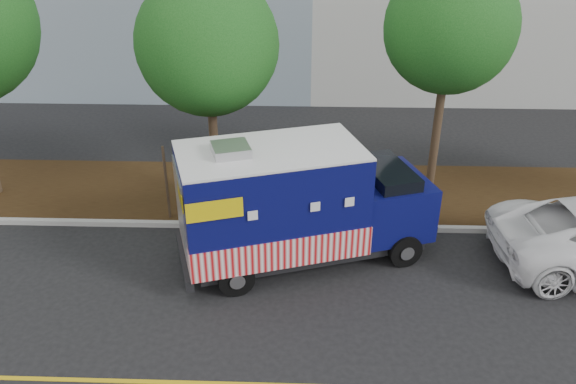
{
  "coord_description": "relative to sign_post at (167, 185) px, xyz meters",
  "views": [
    {
      "loc": [
        1.81,
        -12.34,
        8.44
      ],
      "look_at": [
        1.36,
        0.6,
        1.6
      ],
      "focal_mm": 35.0,
      "sensor_mm": 36.0,
      "label": 1
    }
  ],
  "objects": [
    {
      "name": "mulch_strip",
      "position": [
        2.11,
        1.84,
        -1.12
      ],
      "size": [
        120.0,
        4.0,
        0.15
      ],
      "primitive_type": "cube",
      "color": "black",
      "rests_on": "ground"
    },
    {
      "name": "tree_c",
      "position": [
        7.92,
        2.19,
        3.97
      ],
      "size": [
        3.74,
        3.74,
        7.06
      ],
      "color": "#38281C",
      "rests_on": "ground"
    },
    {
      "name": "sign_post",
      "position": [
        0.0,
        0.0,
        0.0
      ],
      "size": [
        0.06,
        0.06,
        2.4
      ],
      "primitive_type": "cube",
      "color": "#473828",
      "rests_on": "ground"
    },
    {
      "name": "tree_b",
      "position": [
        1.19,
        1.36,
        3.65
      ],
      "size": [
        3.95,
        3.95,
        6.83
      ],
      "color": "#38281C",
      "rests_on": "ground"
    },
    {
      "name": "food_truck",
      "position": [
        3.63,
        -1.74,
        0.34
      ],
      "size": [
        6.83,
        4.16,
        3.4
      ],
      "rotation": [
        0.0,
        0.0,
        0.31
      ],
      "color": "black",
      "rests_on": "ground"
    },
    {
      "name": "ground",
      "position": [
        2.11,
        -1.66,
        -1.2
      ],
      "size": [
        120.0,
        120.0,
        0.0
      ],
      "primitive_type": "plane",
      "color": "black",
      "rests_on": "ground"
    },
    {
      "name": "curb",
      "position": [
        2.11,
        -0.26,
        -1.12
      ],
      "size": [
        120.0,
        0.18,
        0.15
      ],
      "primitive_type": "cube",
      "color": "#9E9E99",
      "rests_on": "ground"
    },
    {
      "name": "centerline_near",
      "position": [
        2.11,
        -6.11,
        -1.19
      ],
      "size": [
        120.0,
        0.1,
        0.01
      ],
      "primitive_type": "cube",
      "color": "gold",
      "rests_on": "ground"
    }
  ]
}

